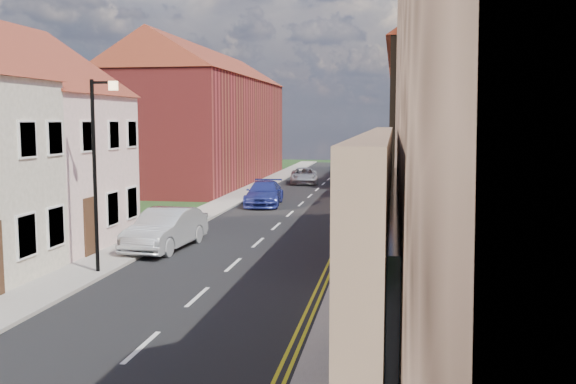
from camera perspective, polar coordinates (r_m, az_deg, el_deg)
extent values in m
cube|color=black|center=(29.53, -1.06, -3.08)|extent=(7.00, 90.00, 0.02)
cube|color=#ABA29B|center=(30.62, -9.20, -2.73)|extent=(1.80, 90.00, 0.12)
cube|color=#ABA29B|center=(29.06, 7.51, -3.19)|extent=(1.80, 90.00, 0.12)
cube|color=white|center=(17.32, 22.72, -0.32)|extent=(8.00, 5.80, 6.00)
cube|color=maroon|center=(22.58, 19.59, 1.27)|extent=(8.00, 5.00, 6.00)
cube|color=maroon|center=(20.90, 21.09, 15.14)|extent=(0.60, 0.60, 1.60)
cube|color=beige|center=(27.89, 17.65, 2.25)|extent=(8.00, 5.80, 6.00)
cube|color=maroon|center=(25.77, 18.79, 13.48)|extent=(0.60, 0.60, 1.60)
cube|color=white|center=(33.24, 16.32, 2.91)|extent=(8.00, 5.00, 6.00)
cube|color=maroon|center=(31.47, 17.05, 12.19)|extent=(0.60, 0.60, 1.60)
cube|color=maroon|center=(38.60, 15.37, 3.39)|extent=(8.00, 5.80, 6.00)
cube|color=maroon|center=(36.41, 15.99, 11.40)|extent=(0.60, 0.60, 1.60)
cube|color=#FFD0C9|center=(26.88, -23.53, 1.66)|extent=(8.00, 6.10, 5.80)
cube|color=beige|center=(53.80, 13.72, 5.29)|extent=(8.00, 24.00, 8.00)
cube|color=maroon|center=(50.79, -7.34, 5.37)|extent=(8.00, 24.00, 8.00)
cylinder|color=black|center=(20.86, -16.80, 1.30)|extent=(0.12, 0.12, 6.00)
cube|color=black|center=(20.66, -16.18, 9.33)|extent=(0.70, 0.08, 0.08)
cube|color=#FFD899|center=(20.51, -15.27, 9.10)|extent=(0.25, 0.15, 0.28)
imported|color=#B7BBC0|center=(24.76, -10.83, -3.26)|extent=(2.02, 4.78, 1.54)
imported|color=navy|center=(36.74, -2.13, -0.14)|extent=(2.33, 4.92, 1.38)
imported|color=#A6A7AE|center=(49.30, 1.43, 1.44)|extent=(2.62, 4.63, 1.22)
imported|color=gray|center=(48.93, 5.59, 1.44)|extent=(3.23, 5.18, 1.34)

